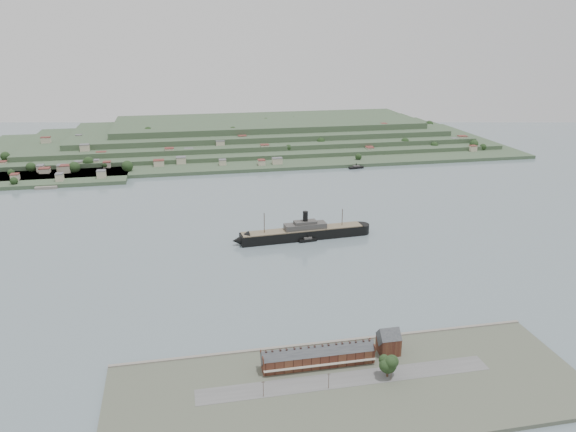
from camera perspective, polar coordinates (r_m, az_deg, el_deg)
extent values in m
plane|color=slate|center=(431.97, -1.23, -2.90)|extent=(1400.00, 1400.00, 0.00)
cube|color=#4C5142|center=(269.67, 6.33, -17.05)|extent=(220.00, 80.00, 2.00)
cube|color=gray|center=(300.63, 4.03, -12.83)|extent=(220.00, 2.00, 2.60)
cube|color=#595959|center=(273.73, 5.94, -16.17)|extent=(140.00, 12.00, 0.10)
cube|color=#482219|center=(280.58, 3.08, -14.29)|extent=(55.00, 8.00, 7.00)
cube|color=#323439|center=(278.71, 3.10, -13.69)|extent=(55.60, 8.15, 8.15)
cube|color=#A29F8F|center=(276.97, 3.34, -14.90)|extent=(55.00, 1.60, 0.25)
cube|color=#482219|center=(273.41, -2.66, -14.13)|extent=(0.50, 8.40, 3.00)
cube|color=#482219|center=(285.53, 8.59, -12.80)|extent=(0.50, 8.40, 3.00)
cube|color=black|center=(273.40, -1.50, -13.77)|extent=(0.90, 1.40, 3.20)
cube|color=black|center=(274.25, -0.33, -13.65)|extent=(0.90, 1.40, 3.20)
cube|color=black|center=(276.85, 2.54, -13.33)|extent=(0.90, 1.40, 3.20)
cube|color=black|center=(278.07, 3.67, -13.20)|extent=(0.90, 1.40, 3.20)
cube|color=black|center=(281.57, 6.44, -12.85)|extent=(0.90, 1.40, 3.20)
cube|color=black|center=(283.14, 7.53, -12.71)|extent=(0.90, 1.40, 3.20)
cube|color=#482219|center=(293.76, 10.16, -12.72)|extent=(10.00, 10.00, 9.00)
cube|color=#323439|center=(291.48, 10.21, -11.97)|extent=(10.40, 10.18, 10.18)
cube|color=#3A5236|center=(775.06, -6.08, 6.77)|extent=(760.00, 260.00, 4.00)
cube|color=#3A5236|center=(800.65, -4.83, 7.51)|extent=(680.00, 220.00, 5.00)
cube|color=#3A5236|center=(816.11, -3.92, 8.13)|extent=(600.00, 200.00, 6.00)
cube|color=#3A5236|center=(831.70, -3.03, 8.80)|extent=(520.00, 180.00, 7.00)
cube|color=#3A5236|center=(847.43, -2.18, 9.50)|extent=(440.00, 160.00, 8.00)
cube|color=#3A5236|center=(676.65, -22.22, 3.78)|extent=(150.00, 90.00, 4.00)
cube|color=gray|center=(637.84, -23.28, 2.77)|extent=(22.00, 14.00, 2.80)
cube|color=black|center=(442.09, 1.48, -1.86)|extent=(99.66, 19.96, 7.70)
cone|color=black|center=(431.08, -4.83, -2.47)|extent=(14.07, 14.07, 13.20)
cylinder|color=black|center=(458.21, 7.42, -1.28)|extent=(13.20, 13.20, 7.70)
cube|color=#6E6049|center=(440.66, 1.49, -1.35)|extent=(97.39, 18.72, 0.66)
cube|color=#403E3B|center=(440.46, 1.76, -1.03)|extent=(33.60, 12.14, 4.40)
cube|color=#403E3B|center=(439.48, 1.77, -0.67)|extent=(18.08, 8.89, 2.75)
cylinder|color=black|center=(438.13, 1.77, -0.15)|extent=(3.96, 3.96, 9.90)
cylinder|color=#402C1D|center=(430.68, -2.43, -0.80)|extent=(0.55, 0.55, 17.60)
cylinder|color=#402C1D|center=(448.87, 5.53, -0.21)|extent=(0.55, 0.55, 15.40)
cube|color=black|center=(437.37, 2.02, -2.48)|extent=(14.36, 5.35, 2.24)
cube|color=#403E3B|center=(436.78, 2.02, -2.27)|extent=(6.62, 3.71, 1.68)
cylinder|color=black|center=(436.12, 2.02, -2.04)|extent=(0.93, 0.93, 3.27)
cube|color=black|center=(662.61, -26.15, 2.89)|extent=(16.75, 7.13, 2.16)
cube|color=#403E3B|center=(662.23, -26.16, 3.02)|extent=(7.80, 4.76, 1.62)
cylinder|color=black|center=(661.82, -26.19, 3.17)|extent=(0.90, 0.90, 3.16)
cube|color=black|center=(673.78, 6.94, 4.90)|extent=(18.33, 7.54, 2.37)
cube|color=#403E3B|center=(673.37, 6.94, 5.05)|extent=(8.51, 5.10, 1.78)
cylinder|color=black|center=(672.93, 6.95, 5.21)|extent=(0.99, 0.99, 3.46)
cylinder|color=#402C1D|center=(277.02, 10.07, -15.36)|extent=(1.09, 1.09, 4.54)
sphere|color=black|center=(274.79, 10.12, -14.65)|extent=(8.17, 8.17, 8.17)
sphere|color=black|center=(275.77, 10.51, -14.32)|extent=(6.36, 6.36, 6.36)
sphere|color=black|center=(272.90, 9.86, -14.78)|extent=(5.81, 5.81, 5.81)
sphere|color=black|center=(272.18, 10.39, -14.46)|extent=(5.45, 5.45, 5.45)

